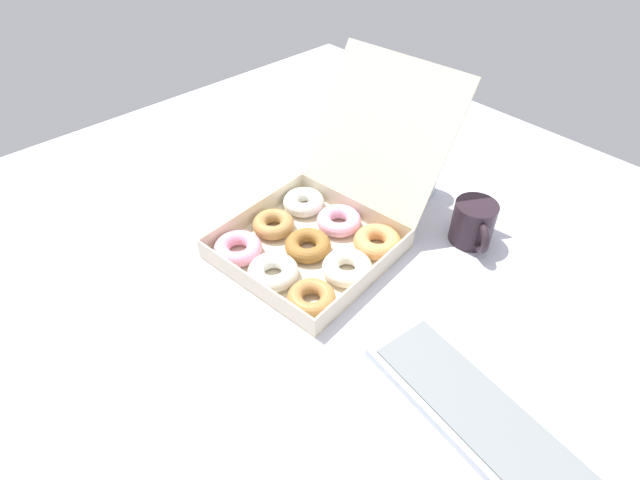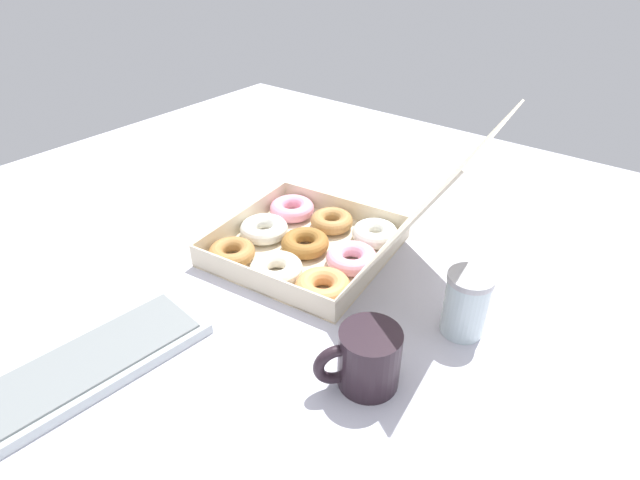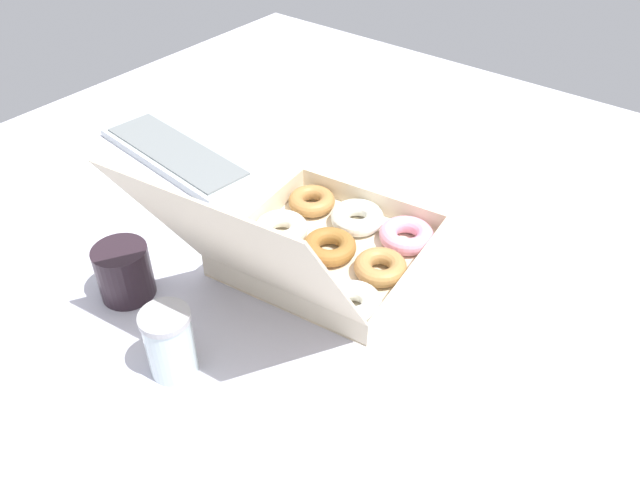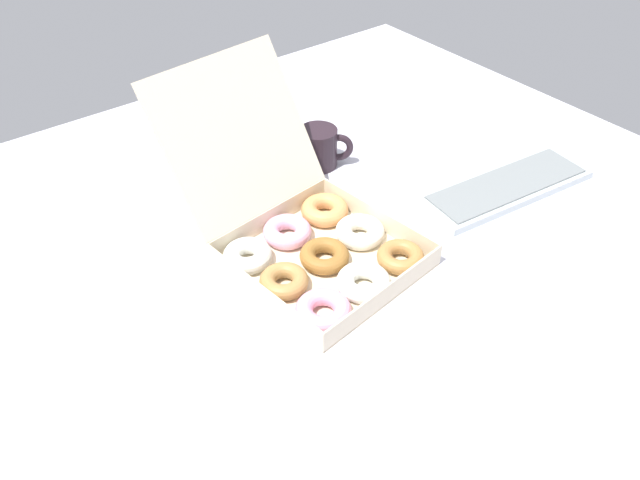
{
  "view_description": "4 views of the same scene",
  "coord_description": "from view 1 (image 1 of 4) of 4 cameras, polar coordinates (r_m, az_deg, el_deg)",
  "views": [
    {
      "loc": [
        54.09,
        -47.4,
        73.32
      ],
      "look_at": [
        -2.34,
        4.53,
        4.9
      ],
      "focal_mm": 28.0,
      "sensor_mm": 36.0,
      "label": 1
    },
    {
      "loc": [
        60.18,
        58.43,
        58.03
      ],
      "look_at": [
        -7.39,
        5.81,
        2.52
      ],
      "focal_mm": 28.0,
      "sensor_mm": 36.0,
      "label": 2
    },
    {
      "loc": [
        -57.96,
        73.91,
        73.53
      ],
      "look_at": [
        -4.96,
        6.13,
        5.02
      ],
      "focal_mm": 35.0,
      "sensor_mm": 36.0,
      "label": 3
    },
    {
      "loc": [
        -62.05,
        -68.46,
        83.03
      ],
      "look_at": [
        -5.14,
        5.15,
        5.05
      ],
      "focal_mm": 35.0,
      "sensor_mm": 36.0,
      "label": 4
    }
  ],
  "objects": [
    {
      "name": "keyboard",
      "position": [
        0.86,
        18.44,
        -19.08
      ],
      "size": [
        43.42,
        18.22,
        2.2
      ],
      "color": "#B4BEC0",
      "rests_on": "ground_plane"
    },
    {
      "name": "coffee_mug",
      "position": [
        1.12,
        17.16,
        1.86
      ],
      "size": [
        11.75,
        10.25,
        9.57
      ],
      "color": "#2A1D25",
      "rests_on": "ground_plane"
    },
    {
      "name": "ground_plane",
      "position": [
        1.03,
        -0.97,
        -4.21
      ],
      "size": [
        180.0,
        180.0,
        2.0
      ],
      "primitive_type": "cube",
      "color": "silver"
    },
    {
      "name": "paper_napkin",
      "position": [
        0.89,
        -9.52,
        -14.84
      ],
      "size": [
        13.12,
        12.35,
        0.15
      ],
      "primitive_type": "cube",
      "rotation": [
        0.0,
        0.0,
        -0.43
      ],
      "color": "white",
      "rests_on": "ground_plane"
    },
    {
      "name": "donut_box",
      "position": [
        1.06,
        -0.38,
        0.8
      ],
      "size": [
        38.07,
        53.09,
        32.74
      ],
      "color": "beige",
      "rests_on": "ground_plane"
    },
    {
      "name": "glass_jar",
      "position": [
        1.24,
        11.73,
        7.68
      ],
      "size": [
        7.41,
        7.41,
        11.39
      ],
      "color": "silver",
      "rests_on": "ground_plane"
    }
  ]
}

